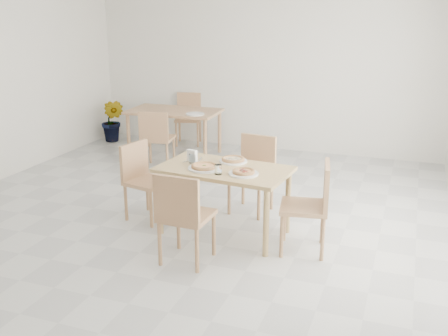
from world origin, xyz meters
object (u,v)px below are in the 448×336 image
(potted_plant, at_px, (113,121))
(chair_west, at_px, (143,175))
(plate_empty, at_px, (195,114))
(pizza_pepperoni, at_px, (244,171))
(pizza_mushroom, at_px, (233,159))
(plate_mushroom, at_px, (233,161))
(chair_back_n, at_px, (189,115))
(tumbler_a, at_px, (218,169))
(napkin_holder, at_px, (192,156))
(main_table, at_px, (224,176))
(chair_back_s, at_px, (156,135))
(second_table, at_px, (174,115))
(pizza_margherita, at_px, (204,166))
(tumbler_b, at_px, (192,159))
(chair_south, at_px, (183,212))
(plate_margherita, at_px, (204,168))
(chair_east, at_px, (313,201))
(chair_north, at_px, (254,168))
(plate_pepperoni, at_px, (244,174))

(potted_plant, bearing_deg, chair_west, -53.07)
(plate_empty, bearing_deg, pizza_pepperoni, -57.72)
(chair_west, distance_m, pizza_mushroom, 1.10)
(plate_mushroom, height_order, chair_back_n, chair_back_n)
(tumbler_a, distance_m, napkin_holder, 0.51)
(main_table, relative_size, plate_empty, 4.98)
(pizza_pepperoni, bearing_deg, pizza_mushroom, 122.64)
(chair_back_s, xyz_separation_m, potted_plant, (-1.52, 1.23, -0.14))
(plate_mushroom, bearing_deg, second_table, 127.50)
(tumbler_a, xyz_separation_m, second_table, (-1.88, 2.91, -0.13))
(pizza_margherita, distance_m, tumbler_b, 0.25)
(pizza_margherita, relative_size, second_table, 0.23)
(pizza_mushroom, bearing_deg, tumbler_b, -153.18)
(plate_mushroom, bearing_deg, pizza_pepperoni, -57.36)
(pizza_margherita, xyz_separation_m, chair_back_n, (-1.77, 3.59, -0.26))
(tumbler_a, relative_size, chair_back_s, 0.11)
(chair_south, relative_size, tumbler_b, 9.23)
(plate_margherita, relative_size, potted_plant, 0.44)
(napkin_holder, xyz_separation_m, plate_empty, (-1.00, 2.41, -0.06))
(chair_south, xyz_separation_m, chair_west, (-0.92, 0.91, -0.02))
(chair_east, distance_m, pizza_margherita, 1.18)
(main_table, relative_size, chair_north, 1.58)
(tumbler_b, bearing_deg, plate_pepperoni, -15.68)
(chair_north, relative_size, second_table, 0.61)
(pizza_margherita, distance_m, chair_back_n, 4.01)
(plate_mushroom, relative_size, tumbler_b, 3.05)
(chair_east, relative_size, plate_margherita, 2.75)
(tumbler_b, bearing_deg, tumbler_a, -32.85)
(chair_east, relative_size, napkin_holder, 6.70)
(pizza_margherita, xyz_separation_m, tumbler_a, (0.20, -0.11, 0.02))
(chair_south, xyz_separation_m, tumbler_b, (-0.26, 0.84, 0.26))
(chair_east, relative_size, potted_plant, 1.20)
(potted_plant, bearing_deg, chair_back_n, 16.23)
(tumbler_a, bearing_deg, second_table, 122.88)
(plate_mushroom, bearing_deg, chair_north, 81.83)
(chair_back_s, relative_size, chair_back_n, 1.01)
(plate_pepperoni, relative_size, chair_back_s, 0.34)
(plate_pepperoni, bearing_deg, main_table, 150.87)
(tumbler_b, relative_size, chair_back_s, 0.11)
(plate_margherita, height_order, pizza_pepperoni, pizza_pepperoni)
(chair_back_n, height_order, potted_plant, chair_back_n)
(plate_empty, bearing_deg, chair_west, -81.52)
(plate_margherita, relative_size, pizza_mushroom, 1.26)
(plate_mushroom, height_order, second_table, plate_mushroom)
(chair_south, relative_size, plate_empty, 3.19)
(chair_north, distance_m, pizza_pepperoni, 0.97)
(chair_west, bearing_deg, pizza_mushroom, -70.26)
(chair_back_s, bearing_deg, chair_back_n, -93.93)
(plate_mushroom, relative_size, tumbler_a, 3.09)
(chair_east, xyz_separation_m, plate_mushroom, (-0.96, 0.34, 0.22))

